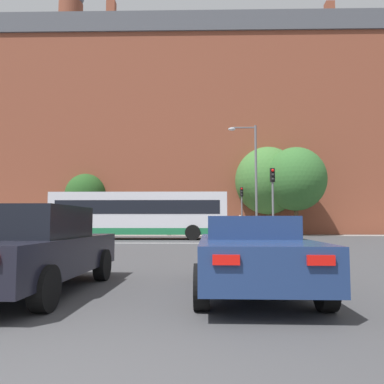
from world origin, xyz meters
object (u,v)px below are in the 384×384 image
object	(u,v)px
car_saloon_left	(29,248)
traffic_light_near_right	(273,192)
pedestrian_waiting	(240,223)
bus_crossing_lead	(140,214)
street_lamp_junction	(252,170)
car_roadster_right	(251,253)
pedestrian_walking_east	(169,224)
traffic_light_far_right	(242,203)

from	to	relation	value
car_saloon_left	traffic_light_near_right	world-z (taller)	traffic_light_near_right
pedestrian_waiting	traffic_light_near_right	bearing A→B (deg)	-38.47
car_saloon_left	pedestrian_waiting	size ratio (longest dim) A/B	2.56
bus_crossing_lead	pedestrian_waiting	world-z (taller)	bus_crossing_lead
traffic_light_near_right	street_lamp_junction	size ratio (longest dim) A/B	0.54
car_roadster_right	pedestrian_walking_east	xyz separation A→B (m)	(-3.52, 25.56, 0.36)
traffic_light_near_right	pedestrian_waiting	size ratio (longest dim) A/B	2.44
traffic_light_near_right	traffic_light_far_right	bearing A→B (deg)	93.06
car_saloon_left	car_roadster_right	bearing A→B (deg)	3.50
street_lamp_junction	pedestrian_walking_east	distance (m)	9.68
car_saloon_left	traffic_light_near_right	xyz separation A→B (m)	(7.19, 15.05, 2.12)
pedestrian_walking_east	traffic_light_far_right	bearing A→B (deg)	-6.47
bus_crossing_lead	street_lamp_junction	world-z (taller)	street_lamp_junction
traffic_light_near_right	car_roadster_right	bearing A→B (deg)	-102.54
traffic_light_far_right	pedestrian_waiting	xyz separation A→B (m)	(-0.15, 0.09, -1.76)
bus_crossing_lead	traffic_light_far_right	bearing A→B (deg)	-49.25
bus_crossing_lead	pedestrian_waiting	size ratio (longest dim) A/B	6.71
car_saloon_left	pedestrian_waiting	distance (m)	26.65
street_lamp_junction	car_roadster_right	bearing A→B (deg)	-98.06
pedestrian_waiting	car_saloon_left	bearing A→B (deg)	-56.35
car_roadster_right	car_saloon_left	bearing A→B (deg)	-176.67
bus_crossing_lead	pedestrian_walking_east	distance (m)	6.79
pedestrian_waiting	pedestrian_walking_east	world-z (taller)	pedestrian_waiting
bus_crossing_lead	pedestrian_waiting	bearing A→B (deg)	-48.31
traffic_light_far_right	car_roadster_right	bearing A→B (deg)	-96.12
car_roadster_right	traffic_light_far_right	xyz separation A→B (m)	(2.75, 25.63, 2.13)
street_lamp_junction	pedestrian_walking_east	size ratio (longest dim) A/B	4.54
car_roadster_right	street_lamp_junction	xyz separation A→B (m)	(2.71, 19.17, 4.09)
car_roadster_right	street_lamp_junction	world-z (taller)	street_lamp_junction
bus_crossing_lead	street_lamp_junction	bearing A→B (deg)	-88.44
pedestrian_waiting	pedestrian_walking_east	distance (m)	6.11
bus_crossing_lead	pedestrian_walking_east	world-z (taller)	bus_crossing_lead
bus_crossing_lead	traffic_light_near_right	distance (m)	9.32
car_roadster_right	pedestrian_waiting	distance (m)	25.85
bus_crossing_lead	pedestrian_walking_east	xyz separation A→B (m)	(1.48, 6.60, -0.67)
car_saloon_left	traffic_light_far_right	bearing A→B (deg)	77.09
car_roadster_right	pedestrian_walking_east	world-z (taller)	pedestrian_walking_east
car_saloon_left	bus_crossing_lead	world-z (taller)	bus_crossing_lead
traffic_light_far_right	pedestrian_waiting	size ratio (longest dim) A/B	2.37
traffic_light_near_right	pedestrian_waiting	world-z (taller)	traffic_light_near_right
car_saloon_left	pedestrian_walking_east	distance (m)	25.69
car_saloon_left	bus_crossing_lead	size ratio (longest dim) A/B	0.38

